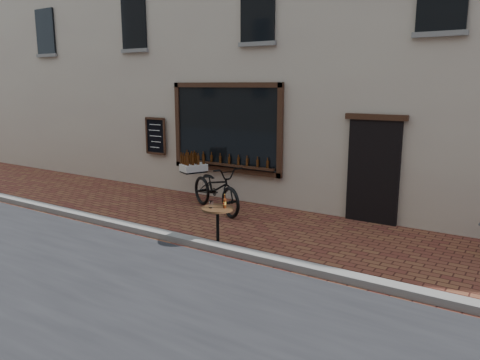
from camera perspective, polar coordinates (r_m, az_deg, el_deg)
The scene contains 5 objects.
ground at distance 8.44m, azimuth -4.54°, elevation -8.72°, with size 90.00×90.00×0.00m, color #5D271E.
kerb at distance 8.56m, azimuth -3.72°, elevation -7.96°, with size 90.00×0.25×0.12m, color slate.
shop_building at distance 13.79m, azimuth 12.96°, elevation 19.96°, with size 28.00×6.20×10.00m.
cargo_bicycle at distance 10.95m, azimuth -3.06°, elevation -0.87°, with size 2.51×1.63×1.18m.
bistro_table at distance 8.49m, azimuth -2.73°, elevation -4.79°, with size 0.58×0.58×0.99m.
Camera 1 is at (4.88, -6.23, 2.92)m, focal length 35.00 mm.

